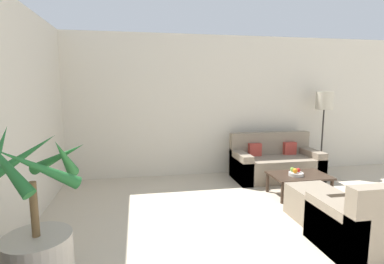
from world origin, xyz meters
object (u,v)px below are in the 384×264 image
Objects in this scene: sofa_loveseat at (275,164)px; coffee_table at (299,177)px; apple_red at (298,170)px; armchair at (365,227)px; potted_palm at (38,246)px; fruit_bowl at (296,174)px; apple_green at (292,169)px; floor_lamp at (324,104)px; ottoman at (313,203)px; orange_fruit at (295,171)px.

coffee_table is (-0.05, -0.93, 0.02)m from sofa_loveseat.
sofa_loveseat is at bearing 86.74° from coffee_table.
armchair reaches higher than apple_red.
fruit_bowl is (3.24, 1.71, -0.07)m from potted_palm.
apple_green is (-0.08, 0.05, 0.00)m from apple_red.
floor_lamp is 1.88m from apple_green.
apple_green is 0.85m from ottoman.
apple_green is (3.21, 1.77, -0.01)m from potted_palm.
apple_red is 0.09m from orange_fruit.
potted_palm is 6.40× the size of fruit_bowl.
floor_lamp is at bearing 44.38° from apple_red.
floor_lamp is 2.60m from ottoman.
apple_green is (-0.11, 0.02, 0.13)m from coffee_table.
fruit_bowl is at bearing 76.90° from ottoman.
fruit_bowl is at bearing -151.39° from coffee_table.
orange_fruit is (-0.17, -1.01, 0.15)m from sofa_loveseat.
ottoman is at bearing 17.51° from potted_palm.
ottoman is (-0.14, -0.71, -0.23)m from orange_fruit.
potted_palm is 5.34m from floor_lamp.
orange_fruit reaches higher than apple_red.
sofa_loveseat is at bearing 84.33° from armchair.
orange_fruit is at bearing -147.91° from coffee_table.
apple_red reaches higher than fruit_bowl.
coffee_table is 14.03× the size of apple_red.
potted_palm is 3.66m from apple_green.
potted_palm is at bearing -147.29° from floor_lamp.
orange_fruit is 1.58m from armchair.
apple_red is at bearing 18.88° from fruit_bowl.
fruit_bowl is (-0.08, -0.04, 0.07)m from coffee_table.
ottoman is at bearing -100.99° from orange_fruit.
potted_palm is at bearing -152.28° from apple_red.
ottoman is (-0.25, -0.79, -0.10)m from coffee_table.
ottoman is (-0.22, -0.76, -0.22)m from apple_red.
potted_palm is 3.76m from coffee_table.
sofa_loveseat is 7.07× the size of fruit_bowl.
apple_green is at bearing 79.95° from ottoman.
apple_green is 0.08× the size of armchair.
potted_palm reaches higher than apple_red.
armchair is (-0.09, -1.66, -0.16)m from apple_green.
potted_palm is 3.71m from apple_red.
sofa_loveseat is 1.77× the size of coffee_table.
apple_red is (-1.14, -1.12, -0.95)m from floor_lamp.
ottoman reaches higher than fruit_bowl.
coffee_table is at bearing 32.09° from orange_fruit.
armchair is at bearing -93.16° from apple_green.
floor_lamp is at bearing 44.50° from coffee_table.
fruit_bowl is 0.08m from apple_red.
ottoman reaches higher than coffee_table.
potted_palm is 1.60× the size of coffee_table.
floor_lamp is at bearing 54.03° from ottoman.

